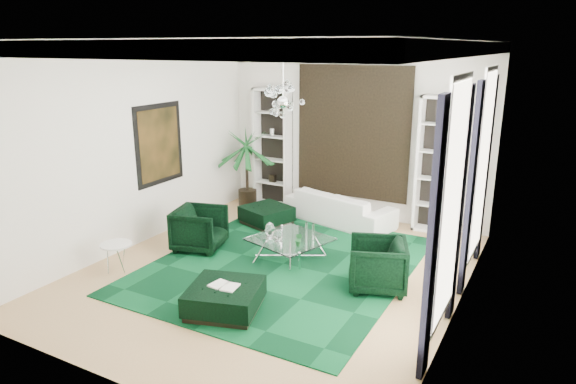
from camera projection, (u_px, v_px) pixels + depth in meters
The scene contains 30 objects.
floor at pixel (275, 272), 8.83m from camera, with size 6.00×7.00×0.02m, color tan.
ceiling at pixel (273, 40), 7.78m from camera, with size 6.00×7.00×0.02m, color white.
wall_back at pixel (354, 132), 11.27m from camera, with size 6.00×0.02×3.80m, color white.
wall_front at pixel (106, 229), 5.33m from camera, with size 6.00×0.02×3.80m, color white.
wall_left at pixel (136, 147), 9.68m from camera, with size 0.02×7.00×3.80m, color white.
wall_right at pixel (467, 187), 6.93m from camera, with size 0.02×7.00×3.80m, color white.
crown_molding at pixel (273, 48), 7.81m from camera, with size 6.00×7.00×0.18m, color white, non-canonical shape.
ceiling_medallion at pixel (283, 43), 8.04m from camera, with size 0.90×0.90×0.05m, color white.
tapestry at pixel (353, 133), 11.23m from camera, with size 2.50×0.06×2.80m, color black.
shelving_left at pixel (272, 148), 12.13m from camera, with size 0.90×0.38×2.80m, color white, non-canonical shape.
shelving_right at pixel (440, 166), 10.35m from camera, with size 0.90×0.38×2.80m, color white, non-canonical shape.
painting at pixel (160, 144), 10.18m from camera, with size 0.04×1.30×1.60m, color black.
window_near at pixel (452, 204), 6.17m from camera, with size 0.03×1.10×2.90m, color white.
curtain_near_a at pixel (432, 244), 5.60m from camera, with size 0.07×0.30×3.25m, color black.
curtain_near_b at pixel (460, 206), 6.92m from camera, with size 0.07×0.30×3.25m, color black.
window_far at pixel (483, 165), 8.20m from camera, with size 0.03×1.10×2.90m, color white.
curtain_far_a at pixel (470, 191), 7.63m from camera, with size 0.07×0.30×3.25m, color black.
curtain_far_b at pixel (486, 170), 8.95m from camera, with size 0.07×0.30×3.25m, color black.
rug at pixel (283, 264), 9.07m from camera, with size 4.20×5.00×0.02m, color black.
sofa at pixel (340, 207), 11.14m from camera, with size 2.39×0.94×0.70m, color white.
armchair_left at pixel (200, 229), 9.68m from camera, with size 0.87×0.89×0.81m, color black.
armchair_right at pixel (377, 265), 8.08m from camera, with size 0.87×0.89×0.81m, color black.
coffee_table at pixel (290, 249), 9.23m from camera, with size 1.20×1.20×0.41m, color white, non-canonical shape.
ottoman_side at pixel (267, 216), 11.08m from camera, with size 0.90×0.90×0.40m, color black.
ottoman_front at pixel (225, 299), 7.43m from camera, with size 1.00×1.00×0.40m, color black.
book at pixel (224, 285), 7.38m from camera, with size 0.42×0.28×0.03m, color white.
side_table at pixel (117, 258), 8.73m from camera, with size 0.52×0.52×0.50m, color white.
palm at pixel (247, 157), 12.11m from camera, with size 1.50×1.50×2.40m, color #195E27, non-canonical shape.
chandelier at pixel (283, 102), 8.29m from camera, with size 0.80×0.80×0.72m, color white, non-canonical shape.
table_plant at pixel (299, 240), 8.79m from camera, with size 0.13×0.11×0.24m, color #195E27.
Camera 1 is at (4.05, -7.03, 3.73)m, focal length 32.00 mm.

